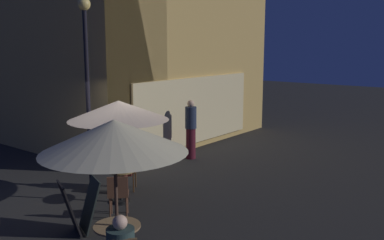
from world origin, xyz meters
name	(u,v)px	position (x,y,z in m)	size (l,w,h in m)	color
ground_plane	(86,199)	(0.00, 0.00, 0.00)	(60.00, 60.00, 0.00)	black
cafe_building	(118,6)	(4.14, 3.37, 4.54)	(8.03, 7.70, 9.09)	tan
street_lamp_near_corner	(87,68)	(0.54, 0.48, 2.81)	(0.28, 0.28, 4.33)	black
menu_sandwich_board	(80,207)	(-1.14, -1.30, 0.49)	(0.82, 0.77, 0.94)	black
cafe_table_0	(118,240)	(-1.65, -2.87, 0.52)	(0.68, 0.68, 0.74)	black
cafe_table_1	(121,180)	(0.33, -0.77, 0.49)	(0.64, 0.64, 0.72)	black
patio_umbrella_0	(114,137)	(-1.65, -2.87, 2.06)	(2.08, 2.08, 2.30)	black
patio_umbrella_1	(119,111)	(0.33, -0.77, 1.98)	(2.08, 2.08, 2.19)	black
cafe_chair_1	(118,192)	(-0.28, -1.36, 0.53)	(0.55, 0.55, 0.86)	brown
cafe_chair_2	(127,165)	(1.04, -0.22, 0.57)	(0.61, 0.61, 0.97)	#503319
patron_seated_1	(126,161)	(0.91, -0.32, 0.70)	(0.51, 0.48, 1.24)	#551F18
patron_standing_2	(191,129)	(4.03, 0.27, 0.88)	(0.33, 0.33, 1.74)	#511621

